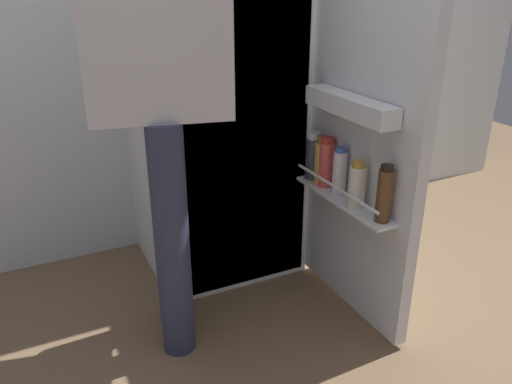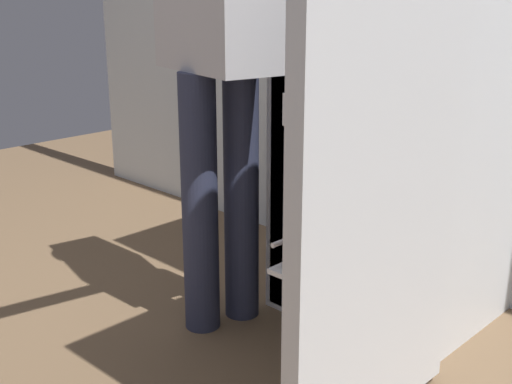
% 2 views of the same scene
% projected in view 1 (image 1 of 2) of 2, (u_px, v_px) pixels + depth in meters
% --- Properties ---
extents(ground_plane, '(6.72, 6.72, 0.00)m').
position_uv_depth(ground_plane, '(267.00, 317.00, 2.09)').
color(ground_plane, brown).
extents(refrigerator, '(0.71, 1.25, 1.71)m').
position_uv_depth(refrigerator, '(222.00, 88.00, 2.18)').
color(refrigerator, silver).
rests_on(refrigerator, ground_plane).
extents(person, '(0.58, 0.83, 1.75)m').
position_uv_depth(person, '(161.00, 58.00, 1.59)').
color(person, '#2D334C').
rests_on(person, ground_plane).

